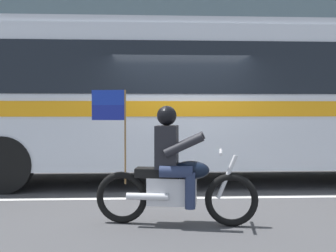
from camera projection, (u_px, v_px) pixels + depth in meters
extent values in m
plane|color=#3D3D3F|center=(181.00, 192.00, 8.13)|extent=(60.00, 60.00, 0.00)
cube|color=#A39E93|center=(168.00, 158.00, 13.22)|extent=(28.00, 3.80, 0.15)
cube|color=silver|center=(184.00, 198.00, 7.53)|extent=(26.60, 0.14, 0.01)
cube|color=#4C606B|center=(165.00, 14.00, 14.90)|extent=(25.76, 0.10, 1.40)
cube|color=silver|center=(212.00, 99.00, 9.30)|extent=(12.78, 2.65, 2.70)
cube|color=black|center=(212.00, 73.00, 9.28)|extent=(11.75, 2.68, 0.96)
cube|color=orange|center=(212.00, 109.00, 9.31)|extent=(12.52, 2.68, 0.28)
cube|color=#ADB1BA|center=(212.00, 32.00, 9.25)|extent=(12.52, 2.52, 0.16)
cylinder|color=black|center=(4.00, 165.00, 7.97)|extent=(1.04, 0.30, 1.04)
torus|color=black|center=(231.00, 200.00, 5.71)|extent=(0.70, 0.20, 0.69)
torus|color=black|center=(122.00, 197.00, 5.87)|extent=(0.70, 0.20, 0.69)
cube|color=silver|center=(172.00, 191.00, 5.79)|extent=(0.68, 0.38, 0.36)
ellipsoid|color=black|center=(191.00, 170.00, 5.75)|extent=(0.52, 0.36, 0.24)
cube|color=black|center=(157.00, 173.00, 5.81)|extent=(0.60, 0.35, 0.12)
cylinder|color=silver|center=(227.00, 177.00, 5.70)|extent=(0.28, 0.10, 0.58)
cylinder|color=silver|center=(221.00, 152.00, 5.70)|extent=(0.14, 0.64, 0.04)
cylinder|color=silver|center=(148.00, 197.00, 5.67)|extent=(0.56, 0.18, 0.09)
cube|color=black|center=(167.00, 147.00, 5.78)|extent=(0.34, 0.40, 0.56)
sphere|color=black|center=(167.00, 116.00, 5.76)|extent=(0.26, 0.26, 0.26)
cylinder|color=#232D4C|center=(179.00, 168.00, 5.95)|extent=(0.44, 0.22, 0.15)
cylinder|color=#232D4C|center=(192.00, 186.00, 5.94)|extent=(0.13, 0.13, 0.46)
cylinder|color=#232D4C|center=(176.00, 172.00, 5.60)|extent=(0.44, 0.22, 0.15)
cylinder|color=#232D4C|center=(190.00, 191.00, 5.58)|extent=(0.13, 0.13, 0.46)
cylinder|color=black|center=(186.00, 143.00, 5.95)|extent=(0.53, 0.19, 0.32)
cylinder|color=black|center=(184.00, 145.00, 5.55)|extent=(0.53, 0.19, 0.32)
cylinder|color=olive|center=(125.00, 137.00, 5.84)|extent=(0.02, 0.02, 1.25)
cube|color=#1933A5|center=(108.00, 98.00, 5.85)|extent=(0.44, 0.09, 0.20)
cube|color=navy|center=(108.00, 113.00, 5.85)|extent=(0.44, 0.09, 0.20)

